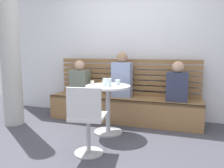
{
  "coord_description": "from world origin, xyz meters",
  "views": [
    {
      "loc": [
        1.05,
        -2.59,
        1.25
      ],
      "look_at": [
        -0.03,
        0.66,
        0.75
      ],
      "focal_mm": 35.93,
      "sensor_mm": 36.0,
      "label": 1
    }
  ],
  "objects_px": {
    "person_child_left": "(80,80)",
    "white_chair": "(87,118)",
    "cup_water_clear": "(105,82)",
    "cup_espresso_small": "(92,83)",
    "cafe_table": "(108,100)",
    "person_child_middle": "(177,84)",
    "booth_bench": "(123,109)",
    "cup_glass_short": "(118,82)",
    "person_adult": "(122,77)",
    "cup_ceramic_white": "(105,82)",
    "cup_glass_tall": "(109,82)"
  },
  "relations": [
    {
      "from": "person_child_left",
      "to": "white_chair",
      "type": "bearing_deg",
      "value": -60.85
    },
    {
      "from": "cup_water_clear",
      "to": "cup_espresso_small",
      "type": "bearing_deg",
      "value": 167.09
    },
    {
      "from": "cafe_table",
      "to": "cup_espresso_small",
      "type": "bearing_deg",
      "value": 170.59
    },
    {
      "from": "person_child_middle",
      "to": "white_chair",
      "type": "bearing_deg",
      "value": -124.01
    },
    {
      "from": "booth_bench",
      "to": "person_child_middle",
      "type": "distance_m",
      "value": 1.05
    },
    {
      "from": "person_child_middle",
      "to": "cup_water_clear",
      "type": "distance_m",
      "value": 1.2
    },
    {
      "from": "cup_espresso_small",
      "to": "cup_glass_short",
      "type": "xyz_separation_m",
      "value": [
        0.39,
        0.07,
        0.01
      ]
    },
    {
      "from": "person_adult",
      "to": "cup_ceramic_white",
      "type": "xyz_separation_m",
      "value": [
        -0.11,
        -0.57,
        -0.03
      ]
    },
    {
      "from": "person_child_left",
      "to": "cup_glass_tall",
      "type": "relative_size",
      "value": 5.38
    },
    {
      "from": "white_chair",
      "to": "cup_ceramic_white",
      "type": "height_order",
      "value": "white_chair"
    },
    {
      "from": "booth_bench",
      "to": "white_chair",
      "type": "height_order",
      "value": "white_chair"
    },
    {
      "from": "booth_bench",
      "to": "cup_espresso_small",
      "type": "height_order",
      "value": "cup_espresso_small"
    },
    {
      "from": "cup_water_clear",
      "to": "person_child_left",
      "type": "bearing_deg",
      "value": 139.27
    },
    {
      "from": "cup_water_clear",
      "to": "cup_ceramic_white",
      "type": "bearing_deg",
      "value": 110.28
    },
    {
      "from": "cafe_table",
      "to": "cup_glass_tall",
      "type": "distance_m",
      "value": 0.3
    },
    {
      "from": "booth_bench",
      "to": "cup_water_clear",
      "type": "height_order",
      "value": "cup_water_clear"
    },
    {
      "from": "person_adult",
      "to": "person_child_middle",
      "type": "bearing_deg",
      "value": -3.32
    },
    {
      "from": "person_child_left",
      "to": "cup_espresso_small",
      "type": "relative_size",
      "value": 11.54
    },
    {
      "from": "cup_glass_short",
      "to": "cup_ceramic_white",
      "type": "bearing_deg",
      "value": -175.08
    },
    {
      "from": "booth_bench",
      "to": "person_child_middle",
      "type": "relative_size",
      "value": 4.12
    },
    {
      "from": "cup_ceramic_white",
      "to": "cup_water_clear",
      "type": "bearing_deg",
      "value": -69.72
    },
    {
      "from": "cup_glass_tall",
      "to": "cup_water_clear",
      "type": "xyz_separation_m",
      "value": [
        -0.09,
        0.07,
        -0.01
      ]
    },
    {
      "from": "cafe_table",
      "to": "cup_ceramic_white",
      "type": "xyz_separation_m",
      "value": [
        -0.08,
        0.1,
        0.26
      ]
    },
    {
      "from": "white_chair",
      "to": "person_child_left",
      "type": "height_order",
      "value": "person_child_left"
    },
    {
      "from": "white_chair",
      "to": "cup_glass_short",
      "type": "bearing_deg",
      "value": 84.01
    },
    {
      "from": "person_adult",
      "to": "cup_ceramic_white",
      "type": "height_order",
      "value": "person_adult"
    },
    {
      "from": "cup_espresso_small",
      "to": "cup_glass_short",
      "type": "relative_size",
      "value": 0.7
    },
    {
      "from": "booth_bench",
      "to": "cup_glass_short",
      "type": "xyz_separation_m",
      "value": [
        0.06,
        -0.52,
        0.56
      ]
    },
    {
      "from": "cafe_table",
      "to": "cup_glass_short",
      "type": "height_order",
      "value": "cup_glass_short"
    },
    {
      "from": "booth_bench",
      "to": "cup_water_clear",
      "type": "relative_size",
      "value": 24.55
    },
    {
      "from": "person_child_middle",
      "to": "cup_glass_short",
      "type": "distance_m",
      "value": 1.0
    },
    {
      "from": "cafe_table",
      "to": "cup_water_clear",
      "type": "distance_m",
      "value": 0.28
    },
    {
      "from": "person_child_middle",
      "to": "cup_water_clear",
      "type": "relative_size",
      "value": 5.96
    },
    {
      "from": "white_chair",
      "to": "cup_ceramic_white",
      "type": "bearing_deg",
      "value": 96.49
    },
    {
      "from": "booth_bench",
      "to": "cup_ceramic_white",
      "type": "distance_m",
      "value": 0.79
    },
    {
      "from": "person_child_middle",
      "to": "cup_glass_short",
      "type": "xyz_separation_m",
      "value": [
        -0.86,
        -0.49,
        0.05
      ]
    },
    {
      "from": "cafe_table",
      "to": "cup_espresso_small",
      "type": "distance_m",
      "value": 0.37
    },
    {
      "from": "white_chair",
      "to": "cup_water_clear",
      "type": "height_order",
      "value": "same"
    },
    {
      "from": "cup_glass_short",
      "to": "cup_water_clear",
      "type": "distance_m",
      "value": 0.2
    },
    {
      "from": "person_adult",
      "to": "cup_glass_short",
      "type": "bearing_deg",
      "value": -80.89
    },
    {
      "from": "cup_glass_tall",
      "to": "person_child_left",
      "type": "bearing_deg",
      "value": 139.57
    },
    {
      "from": "white_chair",
      "to": "cup_glass_tall",
      "type": "bearing_deg",
      "value": 87.9
    },
    {
      "from": "cup_ceramic_white",
      "to": "cup_glass_short",
      "type": "distance_m",
      "value": 0.2
    },
    {
      "from": "person_child_middle",
      "to": "cup_espresso_small",
      "type": "relative_size",
      "value": 11.7
    },
    {
      "from": "cup_water_clear",
      "to": "cafe_table",
      "type": "bearing_deg",
      "value": 9.42
    },
    {
      "from": "cafe_table",
      "to": "cup_espresso_small",
      "type": "relative_size",
      "value": 13.21
    },
    {
      "from": "cup_espresso_small",
      "to": "cup_glass_tall",
      "type": "bearing_deg",
      "value": -21.06
    },
    {
      "from": "person_child_middle",
      "to": "cafe_table",
      "type": "bearing_deg",
      "value": -148.05
    },
    {
      "from": "cup_espresso_small",
      "to": "booth_bench",
      "type": "bearing_deg",
      "value": 60.73
    },
    {
      "from": "cafe_table",
      "to": "cup_glass_tall",
      "type": "relative_size",
      "value": 6.17
    }
  ]
}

